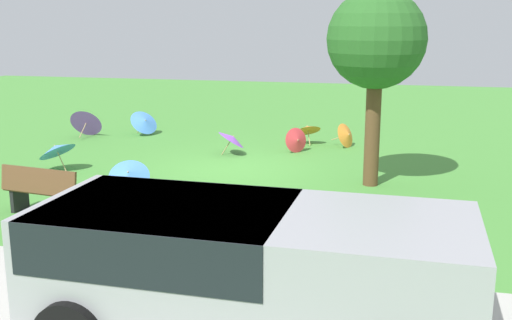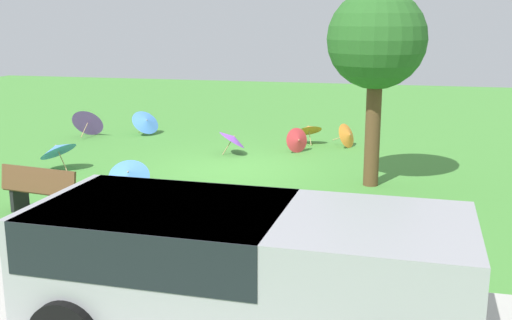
{
  "view_description": "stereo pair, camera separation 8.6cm",
  "coord_description": "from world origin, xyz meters",
  "px_view_note": "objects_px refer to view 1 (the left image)",
  "views": [
    {
      "loc": [
        -3.71,
        13.61,
        3.49
      ],
      "look_at": [
        -0.85,
        1.45,
        0.6
      ],
      "focal_mm": 43.42,
      "sensor_mm": 36.0,
      "label": 1
    },
    {
      "loc": [
        -3.79,
        13.59,
        3.49
      ],
      "look_at": [
        -0.85,
        1.45,
        0.6
      ],
      "focal_mm": 43.42,
      "sensor_mm": 36.0,
      "label": 2
    }
  ],
  "objects_px": {
    "parasol_red_0": "(297,140)",
    "parasol_purple_2": "(87,122)",
    "parasol_blue_0": "(128,175)",
    "parasol_orange_2": "(347,135)",
    "parasol_purple_0": "(232,138)",
    "parasol_blue_2": "(56,149)",
    "parasol_blue_1": "(145,121)",
    "van_dark": "(236,265)",
    "park_bench": "(44,190)",
    "shade_tree": "(376,42)",
    "parasol_orange_0": "(307,128)"
  },
  "relations": [
    {
      "from": "parasol_red_0",
      "to": "parasol_purple_2",
      "type": "bearing_deg",
      "value": -7.29
    },
    {
      "from": "parasol_blue_0",
      "to": "parasol_orange_2",
      "type": "bearing_deg",
      "value": -123.65
    },
    {
      "from": "parasol_purple_0",
      "to": "parasol_red_0",
      "type": "height_order",
      "value": "parasol_purple_0"
    },
    {
      "from": "parasol_purple_2",
      "to": "parasol_blue_2",
      "type": "bearing_deg",
      "value": 108.88
    },
    {
      "from": "parasol_purple_0",
      "to": "parasol_blue_1",
      "type": "xyz_separation_m",
      "value": [
        3.32,
        -2.06,
        -0.02
      ]
    },
    {
      "from": "van_dark",
      "to": "parasol_blue_2",
      "type": "bearing_deg",
      "value": -47.41
    },
    {
      "from": "parasol_purple_2",
      "to": "van_dark",
      "type": "bearing_deg",
      "value": 125.07
    },
    {
      "from": "park_bench",
      "to": "shade_tree",
      "type": "relative_size",
      "value": 0.41
    },
    {
      "from": "park_bench",
      "to": "parasol_purple_0",
      "type": "bearing_deg",
      "value": -109.01
    },
    {
      "from": "park_bench",
      "to": "parasol_orange_0",
      "type": "distance_m",
      "value": 8.3
    },
    {
      "from": "parasol_red_0",
      "to": "park_bench",
      "type": "bearing_deg",
      "value": 60.65
    },
    {
      "from": "van_dark",
      "to": "parasol_blue_2",
      "type": "height_order",
      "value": "van_dark"
    },
    {
      "from": "shade_tree",
      "to": "parasol_blue_2",
      "type": "bearing_deg",
      "value": 2.73
    },
    {
      "from": "parasol_purple_2",
      "to": "parasol_blue_2",
      "type": "relative_size",
      "value": 0.92
    },
    {
      "from": "parasol_orange_0",
      "to": "parasol_purple_2",
      "type": "bearing_deg",
      "value": 3.02
    },
    {
      "from": "van_dark",
      "to": "parasol_red_0",
      "type": "height_order",
      "value": "van_dark"
    },
    {
      "from": "shade_tree",
      "to": "parasol_orange_2",
      "type": "distance_m",
      "value": 4.73
    },
    {
      "from": "park_bench",
      "to": "parasol_orange_2",
      "type": "bearing_deg",
      "value": -123.24
    },
    {
      "from": "parasol_blue_0",
      "to": "parasol_purple_2",
      "type": "height_order",
      "value": "parasol_purple_2"
    },
    {
      "from": "park_bench",
      "to": "parasol_orange_0",
      "type": "xyz_separation_m",
      "value": [
        -3.64,
        -7.47,
        -0.02
      ]
    },
    {
      "from": "parasol_blue_0",
      "to": "parasol_red_0",
      "type": "relative_size",
      "value": 1.52
    },
    {
      "from": "parasol_purple_2",
      "to": "parasol_orange_2",
      "type": "relative_size",
      "value": 1.28
    },
    {
      "from": "park_bench",
      "to": "parasol_purple_2",
      "type": "relative_size",
      "value": 1.64
    },
    {
      "from": "parasol_blue_0",
      "to": "parasol_orange_2",
      "type": "height_order",
      "value": "parasol_blue_0"
    },
    {
      "from": "parasol_blue_2",
      "to": "parasol_red_0",
      "type": "xyz_separation_m",
      "value": [
        -5.13,
        -3.19,
        -0.17
      ]
    },
    {
      "from": "parasol_blue_2",
      "to": "parasol_blue_0",
      "type": "bearing_deg",
      "value": 148.02
    },
    {
      "from": "parasol_purple_2",
      "to": "parasol_purple_0",
      "type": "bearing_deg",
      "value": 163.32
    },
    {
      "from": "shade_tree",
      "to": "parasol_purple_2",
      "type": "distance_m",
      "value": 9.67
    },
    {
      "from": "parasol_red_0",
      "to": "parasol_orange_2",
      "type": "distance_m",
      "value": 1.57
    },
    {
      "from": "shade_tree",
      "to": "parasol_red_0",
      "type": "distance_m",
      "value": 4.41
    },
    {
      "from": "parasol_blue_0",
      "to": "parasol_blue_2",
      "type": "relative_size",
      "value": 0.92
    },
    {
      "from": "parasol_blue_0",
      "to": "parasol_red_0",
      "type": "height_order",
      "value": "parasol_blue_0"
    },
    {
      "from": "parasol_blue_1",
      "to": "parasol_blue_2",
      "type": "xyz_separation_m",
      "value": [
        0.23,
        4.6,
        0.09
      ]
    },
    {
      "from": "park_bench",
      "to": "parasol_blue_2",
      "type": "xyz_separation_m",
      "value": [
        1.6,
        -3.1,
        0.04
      ]
    },
    {
      "from": "parasol_blue_1",
      "to": "parasol_blue_0",
      "type": "bearing_deg",
      "value": 110.45
    },
    {
      "from": "shade_tree",
      "to": "parasol_purple_2",
      "type": "xyz_separation_m",
      "value": [
        8.57,
        -3.67,
        -2.56
      ]
    },
    {
      "from": "parasol_red_0",
      "to": "parasol_orange_0",
      "type": "bearing_deg",
      "value": -94.89
    },
    {
      "from": "parasol_purple_0",
      "to": "park_bench",
      "type": "bearing_deg",
      "value": 70.99
    },
    {
      "from": "parasol_purple_0",
      "to": "parasol_blue_2",
      "type": "height_order",
      "value": "parasol_blue_2"
    },
    {
      "from": "parasol_orange_0",
      "to": "parasol_blue_2",
      "type": "bearing_deg",
      "value": 39.85
    },
    {
      "from": "parasol_orange_0",
      "to": "parasol_purple_0",
      "type": "height_order",
      "value": "parasol_purple_0"
    },
    {
      "from": "parasol_blue_1",
      "to": "parasol_red_0",
      "type": "height_order",
      "value": "parasol_blue_1"
    },
    {
      "from": "parasol_red_0",
      "to": "parasol_orange_2",
      "type": "xyz_separation_m",
      "value": [
        -1.23,
        -0.98,
        0.01
      ]
    },
    {
      "from": "parasol_purple_2",
      "to": "parasol_blue_1",
      "type": "xyz_separation_m",
      "value": [
        -1.6,
        -0.59,
        -0.03
      ]
    },
    {
      "from": "parasol_blue_1",
      "to": "parasol_red_0",
      "type": "xyz_separation_m",
      "value": [
        -4.91,
        1.42,
        -0.08
      ]
    },
    {
      "from": "parasol_purple_2",
      "to": "parasol_blue_1",
      "type": "distance_m",
      "value": 1.7
    },
    {
      "from": "park_bench",
      "to": "shade_tree",
      "type": "xyz_separation_m",
      "value": [
        -5.6,
        -3.44,
        2.54
      ]
    },
    {
      "from": "park_bench",
      "to": "parasol_orange_2",
      "type": "distance_m",
      "value": 8.69
    },
    {
      "from": "parasol_orange_0",
      "to": "parasol_blue_0",
      "type": "bearing_deg",
      "value": 65.59
    },
    {
      "from": "van_dark",
      "to": "parasol_orange_0",
      "type": "bearing_deg",
      "value": -85.42
    }
  ]
}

